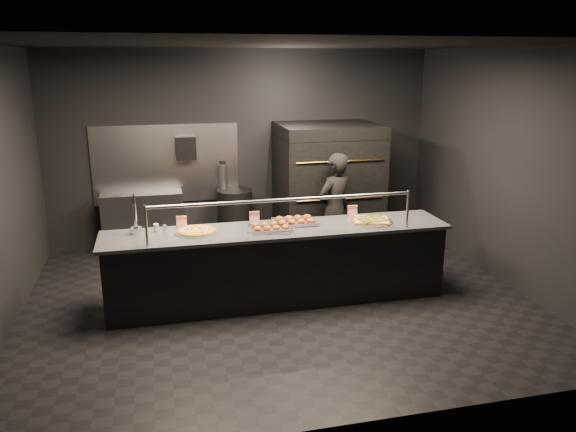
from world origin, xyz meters
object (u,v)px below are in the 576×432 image
at_px(fire_extinguisher, 223,178).
at_px(trash_bin, 235,218).
at_px(pizza_oven, 327,185).
at_px(square_pizza, 371,220).
at_px(service_counter, 278,265).
at_px(worker, 334,210).
at_px(slider_tray_a, 270,227).
at_px(prep_shelf, 143,222).
at_px(round_pizza, 196,231).
at_px(beer_tap, 135,222).
at_px(towel_dispenser, 186,148).
at_px(slider_tray_b, 295,221).

relative_size(fire_extinguisher, trash_bin, 0.56).
bearing_deg(pizza_oven, square_pizza, -90.79).
height_order(service_counter, worker, worker).
relative_size(service_counter, slider_tray_a, 7.14).
height_order(slider_tray_a, trash_bin, slider_tray_a).
relative_size(prep_shelf, trash_bin, 1.34).
bearing_deg(round_pizza, trash_bin, 70.72).
bearing_deg(pizza_oven, trash_bin, 167.11).
distance_m(pizza_oven, round_pizza, 2.82).
relative_size(pizza_oven, beer_tap, 3.90).
bearing_deg(round_pizza, towel_dispenser, 88.76).
xyz_separation_m(square_pizza, worker, (-0.12, 1.07, -0.13)).
xyz_separation_m(prep_shelf, fire_extinguisher, (1.25, 0.08, 0.61)).
bearing_deg(towel_dispenser, worker, -34.06).
distance_m(service_counter, fire_extinguisher, 2.50).
bearing_deg(slider_tray_a, pizza_oven, 56.05).
xyz_separation_m(prep_shelf, towel_dispenser, (0.70, 0.07, 1.10)).
bearing_deg(prep_shelf, round_pizza, -73.85).
height_order(beer_tap, slider_tray_a, beer_tap).
relative_size(towel_dispenser, worker, 0.22).
height_order(pizza_oven, square_pizza, pizza_oven).
xyz_separation_m(round_pizza, slider_tray_a, (0.85, -0.11, 0.01)).
bearing_deg(service_counter, pizza_oven, 57.73).
distance_m(towel_dispenser, trash_bin, 1.32).
xyz_separation_m(prep_shelf, round_pizza, (0.65, -2.24, 0.49)).
bearing_deg(prep_shelf, towel_dispenser, 5.71).
bearing_deg(pizza_oven, slider_tray_a, -123.95).
distance_m(slider_tray_a, square_pizza, 1.27).
bearing_deg(square_pizza, worker, 96.63).
bearing_deg(trash_bin, prep_shelf, 175.91).
bearing_deg(prep_shelf, beer_tap, -90.68).
xyz_separation_m(slider_tray_b, trash_bin, (-0.44, 2.07, -0.50)).
height_order(fire_extinguisher, beer_tap, beer_tap).
relative_size(round_pizza, slider_tray_b, 0.96).
bearing_deg(slider_tray_a, prep_shelf, 122.53).
height_order(prep_shelf, round_pizza, round_pizza).
bearing_deg(slider_tray_a, slider_tray_b, 27.89).
height_order(fire_extinguisher, slider_tray_b, fire_extinguisher).
height_order(pizza_oven, worker, pizza_oven).
height_order(pizza_oven, slider_tray_a, pizza_oven).
relative_size(towel_dispenser, slider_tray_b, 0.66).
bearing_deg(beer_tap, round_pizza, -8.82).
xyz_separation_m(slider_tray_a, trash_bin, (-0.10, 2.25, -0.50)).
bearing_deg(trash_bin, fire_extinguisher, 129.81).
xyz_separation_m(towel_dispenser, beer_tap, (-0.73, -2.21, -0.49)).
xyz_separation_m(towel_dispenser, fire_extinguisher, (0.55, 0.01, -0.49)).
relative_size(towel_dispenser, beer_tap, 0.71).
bearing_deg(worker, service_counter, 17.67).
xyz_separation_m(fire_extinguisher, trash_bin, (0.15, -0.18, -0.61)).
relative_size(towel_dispenser, round_pizza, 0.69).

